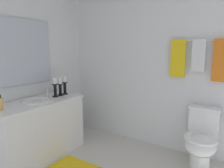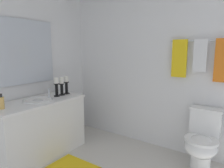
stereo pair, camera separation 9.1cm
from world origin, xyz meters
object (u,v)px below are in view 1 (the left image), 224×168
at_px(sink_basin, 37,104).
at_px(towel_center, 198,56).
at_px(candle_holder_short, 60,86).
at_px(towel_near_corner, 221,60).
at_px(vanity_cabinet, 38,129).
at_px(soap_bottle, 0,104).
at_px(towel_near_vanity, 178,58).
at_px(toilet, 201,139).
at_px(mirror, 20,52).
at_px(candle_holder_tall, 65,85).
at_px(candle_holder_mid, 55,87).
at_px(towel_bar, 200,41).

relative_size(sink_basin, towel_center, 0.95).
xyz_separation_m(sink_basin, candle_holder_short, (0.02, 0.41, 0.18)).
bearing_deg(towel_near_corner, towel_center, 180.00).
distance_m(vanity_cabinet, soap_bottle, 0.68).
distance_m(sink_basin, towel_center, 2.24).
xyz_separation_m(vanity_cabinet, towel_near_corner, (2.06, 1.15, 0.95)).
height_order(vanity_cabinet, towel_near_vanity, towel_near_vanity).
xyz_separation_m(sink_basin, soap_bottle, (0.01, -0.49, 0.11)).
relative_size(toilet, towel_center, 1.78).
relative_size(mirror, soap_bottle, 5.47).
xyz_separation_m(candle_holder_tall, candle_holder_mid, (0.01, -0.20, 0.00)).
bearing_deg(candle_holder_short, vanity_cabinet, -92.46).
relative_size(sink_basin, soap_bottle, 2.23).
relative_size(candle_holder_mid, toilet, 0.37).
bearing_deg(soap_bottle, towel_near_corner, 38.61).
relative_size(sink_basin, towel_near_corner, 0.76).
relative_size(mirror, towel_bar, 1.26).
bearing_deg(towel_center, mirror, -151.04).
distance_m(mirror, candle_holder_short, 0.72).
distance_m(towel_near_vanity, towel_near_corner, 0.52).
bearing_deg(towel_near_corner, candle_holder_short, -160.13).
height_order(vanity_cabinet, towel_near_corner, towel_near_corner).
bearing_deg(candle_holder_tall, soap_bottle, -89.92).
distance_m(vanity_cabinet, candle_holder_tall, 0.75).
bearing_deg(sink_basin, towel_bar, 32.97).
height_order(candle_holder_tall, towel_bar, towel_bar).
xyz_separation_m(toilet, towel_center, (-0.13, 0.20, 1.04)).
height_order(soap_bottle, towel_center, towel_center).
bearing_deg(vanity_cabinet, candle_holder_mid, 85.95).
bearing_deg(toilet, candle_holder_mid, -161.60).
bearing_deg(sink_basin, vanity_cabinet, -90.00).
xyz_separation_m(sink_basin, mirror, (-0.28, -0.00, 0.69)).
distance_m(candle_holder_short, toilet, 2.08).
bearing_deg(mirror, toilet, 23.17).
relative_size(mirror, toilet, 1.31).
distance_m(soap_bottle, towel_center, 2.49).
height_order(candle_holder_short, soap_bottle, candle_holder_short).
xyz_separation_m(candle_holder_mid, toilet, (1.92, 0.64, -0.58)).
bearing_deg(toilet, sink_basin, -153.93).
xyz_separation_m(candle_holder_mid, towel_center, (1.78, 0.84, 0.46)).
distance_m(towel_near_vanity, towel_center, 0.26).
relative_size(vanity_cabinet, candle_holder_mid, 4.58).
xyz_separation_m(mirror, soap_bottle, (0.29, -0.49, -0.57)).
bearing_deg(candle_holder_mid, soap_bottle, -90.69).
height_order(towel_center, towel_near_corner, same).
height_order(candle_holder_mid, toilet, candle_holder_mid).
height_order(sink_basin, soap_bottle, soap_bottle).
bearing_deg(candle_holder_tall, vanity_cabinet, -91.22).
height_order(sink_basin, towel_near_vanity, towel_near_vanity).
xyz_separation_m(mirror, towel_bar, (2.08, 1.17, 0.15)).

